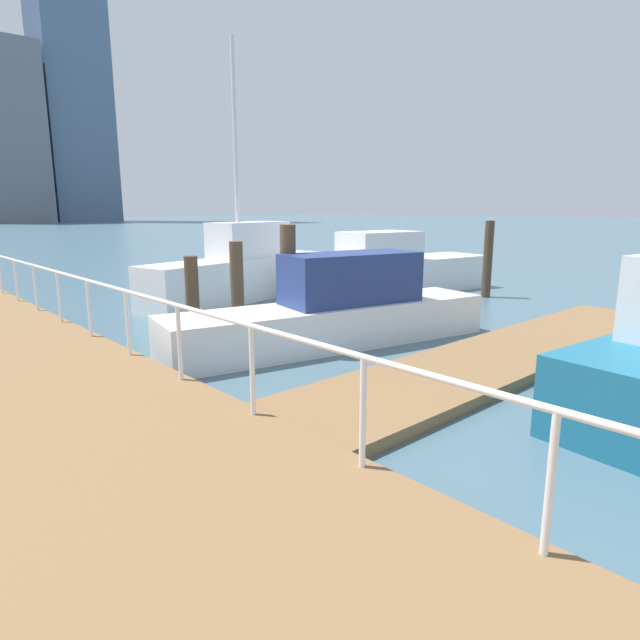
% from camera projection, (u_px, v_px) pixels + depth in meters
% --- Properties ---
extents(ground_plane, '(300.00, 300.00, 0.00)m').
position_uv_depth(ground_plane, '(143.00, 303.00, 15.61)').
color(ground_plane, '#476675').
extents(floating_dock, '(11.71, 2.00, 0.18)m').
position_uv_depth(floating_dock, '(505.00, 355.00, 9.79)').
color(floating_dock, olive).
rests_on(floating_dock, ground_plane).
extents(boardwalk_railing, '(0.06, 27.64, 1.08)m').
position_uv_depth(boardwalk_railing, '(252.00, 344.00, 6.02)').
color(boardwalk_railing, white).
rests_on(boardwalk_railing, boardwalk).
extents(dock_piling_0, '(0.30, 0.30, 2.00)m').
position_uv_depth(dock_piling_0, '(237.00, 286.00, 12.17)').
color(dock_piling_0, brown).
rests_on(dock_piling_0, ground_plane).
extents(dock_piling_2, '(0.28, 0.28, 2.35)m').
position_uv_depth(dock_piling_2, '(488.00, 259.00, 16.48)').
color(dock_piling_2, '#473826').
rests_on(dock_piling_2, ground_plane).
extents(dock_piling_3, '(0.32, 0.32, 2.42)m').
position_uv_depth(dock_piling_3, '(288.00, 285.00, 10.78)').
color(dock_piling_3, brown).
rests_on(dock_piling_3, ground_plane).
extents(dock_piling_4, '(0.28, 0.28, 1.76)m').
position_uv_depth(dock_piling_4, '(192.00, 298.00, 11.20)').
color(dock_piling_4, '#473826').
rests_on(dock_piling_4, ground_plane).
extents(moored_boat_0, '(7.32, 2.82, 2.01)m').
position_uv_depth(moored_boat_0, '(392.00, 271.00, 17.35)').
color(moored_boat_0, white).
rests_on(moored_boat_0, ground_plane).
extents(moored_boat_3, '(6.85, 2.90, 7.40)m').
position_uv_depth(moored_boat_3, '(241.00, 270.00, 16.14)').
color(moored_boat_3, white).
rests_on(moored_boat_3, ground_plane).
extents(moored_boat_4, '(7.07, 2.83, 1.85)m').
position_uv_depth(moored_boat_4, '(337.00, 311.00, 10.84)').
color(moored_boat_4, white).
rests_on(moored_boat_4, ground_plane).
extents(skyline_tower_4, '(11.98, 11.58, 30.49)m').
position_uv_depth(skyline_tower_4, '(5.00, 134.00, 93.49)').
color(skyline_tower_4, slate).
rests_on(skyline_tower_4, ground_plane).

